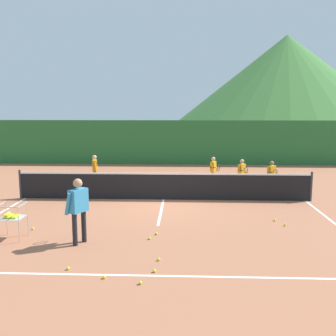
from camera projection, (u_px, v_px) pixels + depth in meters
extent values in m
plane|color=#A86647|center=(164.00, 200.00, 14.00)|extent=(120.00, 120.00, 0.00)
cube|color=white|center=(147.00, 276.00, 7.72)|extent=(10.12, 0.08, 0.01)
cube|color=white|center=(169.00, 176.00, 18.61)|extent=(10.12, 0.08, 0.01)
cube|color=white|center=(26.00, 198.00, 14.20)|extent=(0.08, 11.04, 0.01)
cube|color=white|center=(306.00, 201.00, 13.80)|extent=(0.08, 11.04, 0.01)
cube|color=white|center=(164.00, 199.00, 14.00)|extent=(0.08, 6.23, 0.01)
cylinder|color=#333338|center=(20.00, 184.00, 14.13)|extent=(0.08, 0.08, 1.05)
cylinder|color=#333338|center=(311.00, 186.00, 13.71)|extent=(0.08, 0.08, 1.05)
cube|color=black|center=(164.00, 187.00, 13.93)|extent=(10.37, 0.02, 0.92)
cube|color=white|center=(164.00, 174.00, 13.85)|extent=(10.37, 0.03, 0.06)
cylinder|color=black|center=(75.00, 229.00, 9.34)|extent=(0.12, 0.12, 0.80)
cylinder|color=black|center=(84.00, 226.00, 9.59)|extent=(0.12, 0.12, 0.80)
cube|color=#338CBF|center=(78.00, 201.00, 9.36)|extent=(0.43, 0.53, 0.56)
sphere|color=tan|center=(78.00, 183.00, 9.29)|extent=(0.22, 0.22, 0.22)
cylinder|color=#338CBF|center=(68.00, 204.00, 9.17)|extent=(0.23, 0.18, 0.55)
cylinder|color=#338CBF|center=(85.00, 200.00, 9.62)|extent=(0.19, 0.16, 0.55)
torus|color=#262628|center=(78.00, 200.00, 9.76)|extent=(0.16, 0.27, 0.29)
cylinder|color=black|center=(85.00, 201.00, 9.63)|extent=(0.21, 0.13, 0.03)
cylinder|color=black|center=(95.00, 178.00, 16.41)|extent=(0.10, 0.10, 0.65)
cylinder|color=black|center=(95.00, 179.00, 16.16)|extent=(0.10, 0.10, 0.65)
cube|color=orange|center=(95.00, 165.00, 16.20)|extent=(0.25, 0.42, 0.46)
sphere|color=#DBAD84|center=(94.00, 157.00, 16.14)|extent=(0.18, 0.18, 0.18)
cylinder|color=orange|center=(96.00, 165.00, 16.43)|extent=(0.19, 0.10, 0.45)
cylinder|color=orange|center=(95.00, 167.00, 15.99)|extent=(0.15, 0.09, 0.45)
cylinder|color=silver|center=(214.00, 178.00, 16.58)|extent=(0.09, 0.09, 0.60)
cylinder|color=silver|center=(212.00, 179.00, 16.37)|extent=(0.09, 0.09, 0.60)
cube|color=orange|center=(213.00, 166.00, 16.40)|extent=(0.29, 0.39, 0.42)
sphere|color=#DBAD84|center=(213.00, 159.00, 16.34)|extent=(0.17, 0.17, 0.17)
cylinder|color=orange|center=(216.00, 166.00, 16.56)|extent=(0.18, 0.12, 0.41)
cylinder|color=orange|center=(212.00, 168.00, 16.20)|extent=(0.14, 0.11, 0.41)
torus|color=#262628|center=(219.00, 168.00, 16.09)|extent=(0.13, 0.28, 0.29)
cylinder|color=black|center=(213.00, 168.00, 16.19)|extent=(0.21, 0.11, 0.03)
cylinder|color=navy|center=(243.00, 181.00, 15.85)|extent=(0.09, 0.09, 0.60)
cylinder|color=navy|center=(240.00, 182.00, 15.68)|extent=(0.09, 0.09, 0.60)
cube|color=orange|center=(242.00, 169.00, 15.68)|extent=(0.35, 0.39, 0.42)
sphere|color=#DBAD84|center=(242.00, 161.00, 15.63)|extent=(0.17, 0.17, 0.17)
cylinder|color=orange|center=(245.00, 169.00, 15.81)|extent=(0.17, 0.15, 0.41)
cylinder|color=orange|center=(240.00, 171.00, 15.51)|extent=(0.14, 0.13, 0.42)
torus|color=#262628|center=(246.00, 171.00, 15.34)|extent=(0.20, 0.24, 0.29)
cylinder|color=black|center=(240.00, 170.00, 15.50)|extent=(0.19, 0.16, 0.03)
cylinder|color=black|center=(273.00, 183.00, 15.38)|extent=(0.09, 0.09, 0.60)
cylinder|color=black|center=(269.00, 184.00, 15.23)|extent=(0.09, 0.09, 0.60)
cube|color=orange|center=(272.00, 171.00, 15.23)|extent=(0.38, 0.36, 0.42)
sphere|color=#996B4C|center=(272.00, 163.00, 15.18)|extent=(0.17, 0.17, 0.17)
cylinder|color=orange|center=(276.00, 171.00, 15.33)|extent=(0.16, 0.16, 0.41)
cylinder|color=orange|center=(269.00, 173.00, 15.08)|extent=(0.13, 0.13, 0.41)
torus|color=#262628|center=(275.00, 173.00, 14.87)|extent=(0.23, 0.21, 0.29)
cylinder|color=black|center=(270.00, 172.00, 15.06)|extent=(0.17, 0.18, 0.03)
cylinder|color=#B7B7BC|center=(7.00, 218.00, 10.11)|extent=(0.02, 0.02, 0.89)
cylinder|color=#B7B7BC|center=(28.00, 219.00, 10.09)|extent=(0.02, 0.02, 0.89)
cylinder|color=#B7B7BC|center=(19.00, 225.00, 9.53)|extent=(0.02, 0.02, 0.89)
cube|color=#B7B7BC|center=(12.00, 218.00, 9.81)|extent=(0.56, 0.56, 0.01)
cube|color=#B7B7BC|center=(16.00, 202.00, 10.03)|extent=(0.56, 0.02, 0.02)
cube|color=#B7B7BC|center=(6.00, 207.00, 9.48)|extent=(0.56, 0.02, 0.02)
cube|color=#B7B7BC|center=(0.00, 204.00, 9.76)|extent=(0.02, 0.56, 0.02)
cube|color=#B7B7BC|center=(22.00, 205.00, 9.74)|extent=(0.02, 0.56, 0.02)
sphere|color=yellow|center=(5.00, 218.00, 9.68)|extent=(0.07, 0.07, 0.07)
sphere|color=yellow|center=(6.00, 217.00, 9.74)|extent=(0.07, 0.07, 0.07)
sphere|color=yellow|center=(7.00, 216.00, 9.80)|extent=(0.07, 0.07, 0.07)
sphere|color=yellow|center=(8.00, 215.00, 9.87)|extent=(0.07, 0.07, 0.07)
sphere|color=yellow|center=(10.00, 215.00, 9.94)|extent=(0.07, 0.07, 0.07)
sphere|color=yellow|center=(7.00, 218.00, 9.67)|extent=(0.07, 0.07, 0.07)
sphere|color=yellow|center=(8.00, 217.00, 9.74)|extent=(0.07, 0.07, 0.07)
sphere|color=yellow|center=(10.00, 216.00, 9.81)|extent=(0.07, 0.07, 0.07)
sphere|color=yellow|center=(11.00, 216.00, 9.87)|extent=(0.07, 0.07, 0.07)
sphere|color=yellow|center=(12.00, 215.00, 9.93)|extent=(0.07, 0.07, 0.07)
sphere|color=yellow|center=(10.00, 218.00, 9.68)|extent=(0.07, 0.07, 0.07)
sphere|color=yellow|center=(11.00, 217.00, 9.74)|extent=(0.07, 0.07, 0.07)
sphere|color=yellow|center=(12.00, 216.00, 9.80)|extent=(0.07, 0.07, 0.07)
sphere|color=yellow|center=(13.00, 216.00, 9.86)|extent=(0.07, 0.07, 0.07)
sphere|color=yellow|center=(14.00, 215.00, 9.93)|extent=(0.07, 0.07, 0.07)
sphere|color=yellow|center=(12.00, 218.00, 9.67)|extent=(0.07, 0.07, 0.07)
sphere|color=yellow|center=(14.00, 217.00, 9.74)|extent=(0.07, 0.07, 0.07)
sphere|color=yellow|center=(15.00, 216.00, 9.80)|extent=(0.07, 0.07, 0.07)
sphere|color=yellow|center=(16.00, 216.00, 9.86)|extent=(0.07, 0.07, 0.07)
sphere|color=yellow|center=(17.00, 215.00, 9.93)|extent=(0.07, 0.07, 0.07)
sphere|color=yellow|center=(15.00, 218.00, 9.67)|extent=(0.07, 0.07, 0.07)
sphere|color=yellow|center=(16.00, 217.00, 9.73)|extent=(0.07, 0.07, 0.07)
sphere|color=yellow|center=(17.00, 216.00, 9.80)|extent=(0.07, 0.07, 0.07)
sphere|color=yellow|center=(18.00, 216.00, 9.86)|extent=(0.07, 0.07, 0.07)
sphere|color=yellow|center=(19.00, 215.00, 9.93)|extent=(0.07, 0.07, 0.07)
sphere|color=yellow|center=(5.00, 216.00, 9.66)|extent=(0.07, 0.07, 0.07)
sphere|color=yellow|center=(6.00, 215.00, 9.73)|extent=(0.07, 0.07, 0.07)
sphere|color=yellow|center=(7.00, 214.00, 9.80)|extent=(0.07, 0.07, 0.07)
sphere|color=yellow|center=(8.00, 213.00, 9.86)|extent=(0.07, 0.07, 0.07)
sphere|color=yellow|center=(9.00, 213.00, 9.93)|extent=(0.07, 0.07, 0.07)
sphere|color=yellow|center=(7.00, 216.00, 9.66)|extent=(0.07, 0.07, 0.07)
sphere|color=yellow|center=(9.00, 215.00, 9.73)|extent=(0.07, 0.07, 0.07)
sphere|color=yellow|center=(9.00, 214.00, 9.80)|extent=(0.07, 0.07, 0.07)
sphere|color=yellow|center=(68.00, 268.00, 7.99)|extent=(0.07, 0.07, 0.07)
sphere|color=yellow|center=(104.00, 277.00, 7.59)|extent=(0.07, 0.07, 0.07)
sphere|color=yellow|center=(285.00, 225.00, 10.92)|extent=(0.07, 0.07, 0.07)
sphere|color=yellow|center=(154.00, 271.00, 7.87)|extent=(0.07, 0.07, 0.07)
sphere|color=yellow|center=(156.00, 234.00, 10.17)|extent=(0.07, 0.07, 0.07)
sphere|color=yellow|center=(33.00, 229.00, 10.57)|extent=(0.07, 0.07, 0.07)
sphere|color=yellow|center=(275.00, 220.00, 11.38)|extent=(0.07, 0.07, 0.07)
sphere|color=yellow|center=(159.00, 259.00, 8.46)|extent=(0.07, 0.07, 0.07)
sphere|color=yellow|center=(140.00, 283.00, 7.34)|extent=(0.07, 0.07, 0.07)
sphere|color=yellow|center=(150.00, 238.00, 9.81)|extent=(0.07, 0.07, 0.07)
cube|color=#286B33|center=(171.00, 142.00, 22.28)|extent=(22.26, 0.08, 2.53)
cone|color=#427A38|center=(286.00, 78.00, 91.92)|extent=(50.25, 50.25, 19.76)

